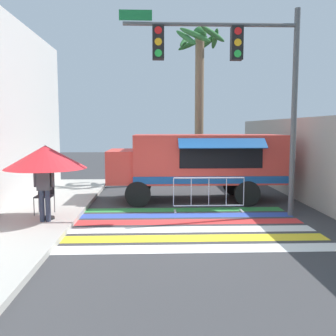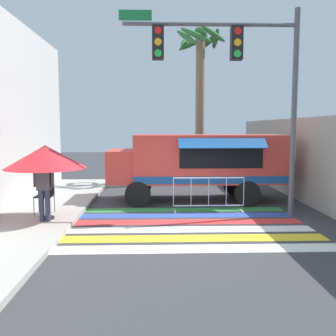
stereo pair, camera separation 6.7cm
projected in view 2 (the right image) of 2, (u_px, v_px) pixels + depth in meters
The scene contains 10 objects.
ground_plane at pixel (185, 225), 9.87m from camera, with size 60.00×60.00×0.00m, color #38383A.
concrete_wall_right at pixel (304, 160), 12.84m from camera, with size 0.20×16.00×2.90m.
crosswalk_painted at pixel (185, 225), 9.79m from camera, with size 6.40×4.36×0.01m.
food_truck at pixel (194, 160), 13.05m from camera, with size 5.95×2.66×2.31m.
traffic_signal_pole at pixel (237, 69), 10.41m from camera, with size 5.01×0.29×5.84m.
patio_umbrella at pixel (45, 157), 9.81m from camera, with size 2.12×2.12×1.96m.
folding_chair at pixel (45, 192), 10.60m from camera, with size 0.47×0.47×0.99m.
vendor_person at pixel (44, 183), 9.61m from camera, with size 0.53×0.23×1.75m.
barricade_front at pixel (209, 195), 11.35m from camera, with size 2.17×0.44×1.06m.
palm_tree at pixel (200, 80), 16.77m from camera, with size 2.33×2.30×7.02m.
Camera 2 is at (-0.77, -9.63, 2.55)m, focal length 40.00 mm.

